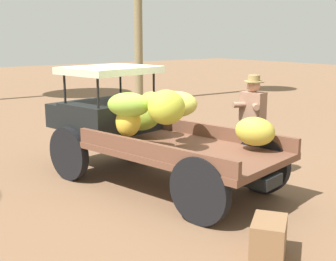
{
  "coord_description": "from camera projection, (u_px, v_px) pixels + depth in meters",
  "views": [
    {
      "loc": [
        -5.86,
        4.47,
        2.42
      ],
      "look_at": [
        -0.38,
        0.29,
        0.95
      ],
      "focal_mm": 47.56,
      "sensor_mm": 36.0,
      "label": 1
    }
  ],
  "objects": [
    {
      "name": "ground_plane",
      "position": [
        168.0,
        178.0,
        7.72
      ],
      "size": [
        60.0,
        60.0,
        0.0
      ],
      "primitive_type": "plane",
      "color": "brown"
    },
    {
      "name": "truck",
      "position": [
        141.0,
        126.0,
        7.41
      ],
      "size": [
        4.64,
        2.45,
        1.9
      ],
      "rotation": [
        0.0,
        0.0,
        0.2
      ],
      "color": "black",
      "rests_on": "ground"
    },
    {
      "name": "farmer",
      "position": [
        252.0,
        120.0,
        7.58
      ],
      "size": [
        0.52,
        0.49,
        1.78
      ],
      "rotation": [
        0.0,
        0.0,
        1.76
      ],
      "color": "#34483F",
      "rests_on": "ground"
    },
    {
      "name": "wooden_crate",
      "position": [
        269.0,
        239.0,
        4.92
      ],
      "size": [
        0.61,
        0.66,
        0.44
      ],
      "primitive_type": "cube",
      "rotation": [
        0.0,
        0.0,
        2.17
      ],
      "color": "#896241",
      "rests_on": "ground"
    }
  ]
}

